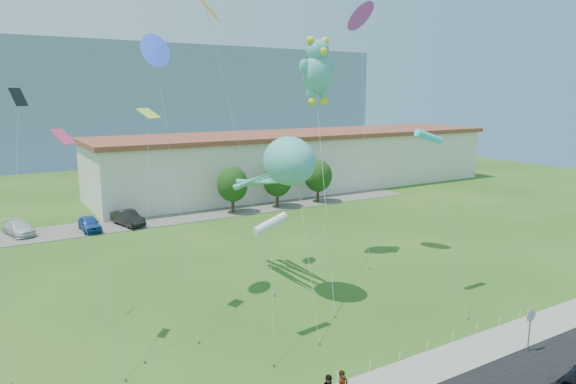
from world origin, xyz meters
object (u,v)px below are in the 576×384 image
(warehouse, at_px, (302,160))
(stop_sign, at_px, (531,319))
(octopus_kite, at_px, (280,169))
(teddy_bear_kite, at_px, (317,69))
(parked_car_white, at_px, (19,228))
(parked_car_black, at_px, (128,218))
(parked_car_blue, at_px, (90,223))

(warehouse, xyz_separation_m, stop_sign, (-16.50, -48.21, -2.26))
(octopus_kite, bearing_deg, warehouse, 55.23)
(stop_sign, xyz_separation_m, teddy_bear_kite, (-0.26, 19.91, 13.71))
(warehouse, relative_size, stop_sign, 24.40)
(teddy_bear_kite, bearing_deg, parked_car_white, 136.51)
(parked_car_white, xyz_separation_m, parked_car_black, (10.13, -1.73, 0.10))
(stop_sign, bearing_deg, parked_car_black, 106.67)
(parked_car_white, relative_size, octopus_kite, 0.34)
(stop_sign, bearing_deg, parked_car_blue, 111.89)
(parked_car_white, distance_m, teddy_bear_kite, 33.01)
(parked_car_blue, height_order, octopus_kite, octopus_kite)
(parked_car_blue, bearing_deg, stop_sign, -69.48)
(parked_car_black, relative_size, teddy_bear_kite, 0.26)
(parked_car_black, bearing_deg, octopus_kite, -93.18)
(warehouse, xyz_separation_m, octopus_kite, (-23.51, -33.87, 4.53))
(warehouse, xyz_separation_m, parked_car_white, (-38.15, -8.00, -3.38))
(parked_car_blue, height_order, teddy_bear_kite, teddy_bear_kite)
(parked_car_white, relative_size, parked_car_black, 0.98)
(stop_sign, bearing_deg, teddy_bear_kite, 90.74)
(warehouse, xyz_separation_m, parked_car_black, (-28.02, -9.73, -3.28))
(parked_car_white, bearing_deg, octopus_kite, -75.75)
(stop_sign, xyz_separation_m, parked_car_white, (-21.65, 40.20, -1.13))
(parked_car_white, bearing_deg, stop_sign, -76.96)
(warehouse, height_order, parked_car_black, warehouse)
(warehouse, distance_m, parked_car_white, 39.13)
(stop_sign, distance_m, octopus_kite, 17.34)
(stop_sign, distance_m, parked_car_blue, 41.27)
(warehouse, height_order, octopus_kite, octopus_kite)
(octopus_kite, relative_size, teddy_bear_kite, 0.75)
(stop_sign, distance_m, parked_car_white, 45.67)
(parked_car_black, bearing_deg, teddy_bear_kite, -72.52)
(stop_sign, bearing_deg, octopus_kite, 116.06)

